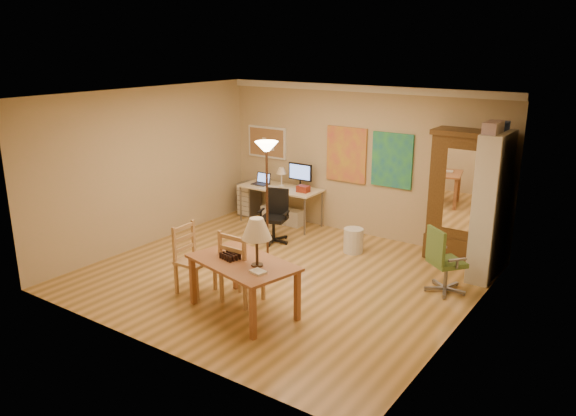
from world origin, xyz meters
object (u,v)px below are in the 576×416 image
Objects in this scene: computer_desk at (283,201)px; armoire at (465,206)px; bookshelf at (491,207)px; dining_table at (248,253)px; office_chair_green at (444,275)px; office_chair_black at (274,228)px.

computer_desk is 3.52m from armoire.
computer_desk is 4.06m from bookshelf.
dining_table is 1.65× the size of office_chair_green.
armoire is (1.66, 3.44, 0.08)m from dining_table.
office_chair_black is 3.66m from bookshelf.
office_chair_black is (-1.35, 2.42, -0.59)m from dining_table.
armoire reaches higher than computer_desk.
bookshelf is (3.99, -0.36, 0.65)m from computer_desk.
computer_desk is 1.71× the size of office_chair_black.
dining_table is 2.86m from office_chair_green.
office_chair_green is (1.85, 2.10, -0.59)m from dining_table.
dining_table is 0.74× the size of armoire.
office_chair_black is 3.25m from armoire.
office_chair_green is at bearing -18.96° from computer_desk.
dining_table is at bearing -115.77° from armoire.
office_chair_green is 1.27m from bookshelf.
office_chair_black is at bearing -161.32° from armoire.
armoire is (-0.18, 1.34, 0.67)m from office_chair_green.
computer_desk is 3.89m from office_chair_green.
computer_desk is 0.76× the size of armoire.
armoire reaches higher than office_chair_black.
office_chair_green is at bearing -82.18° from armoire.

